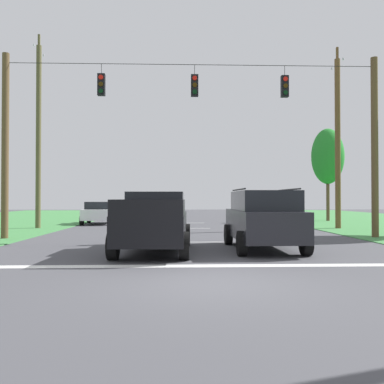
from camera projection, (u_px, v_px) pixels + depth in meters
ground_plane at (210, 283)px, 8.66m from camera, size 120.00×120.00×0.00m
stop_bar_stripe at (203, 266)px, 10.84m from camera, size 13.43×0.45×0.01m
lane_dash_0 at (194, 242)px, 16.84m from camera, size 2.50×0.15×0.01m
lane_dash_1 at (189, 228)px, 24.67m from camera, size 2.50×0.15×0.01m
lane_dash_2 at (187, 223)px, 30.26m from camera, size 2.50×0.15×0.01m
overhead_signal_span at (193, 138)px, 18.53m from camera, size 16.47×0.31×8.02m
pickup_truck at (155, 222)px, 13.82m from camera, size 2.44×5.47×1.95m
suv_black at (263, 218)px, 14.36m from camera, size 2.23×4.81×2.05m
distant_car_crossing_white at (99, 212)px, 29.10m from camera, size 2.16×4.37×1.52m
utility_pole_mid_right at (338, 141)px, 24.52m from camera, size 0.32×1.83×10.53m
utility_pole_near_left at (38, 134)px, 24.73m from camera, size 0.30×1.76×11.36m
tree_roadside_right at (328, 157)px, 32.82m from camera, size 2.48×2.48×7.17m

